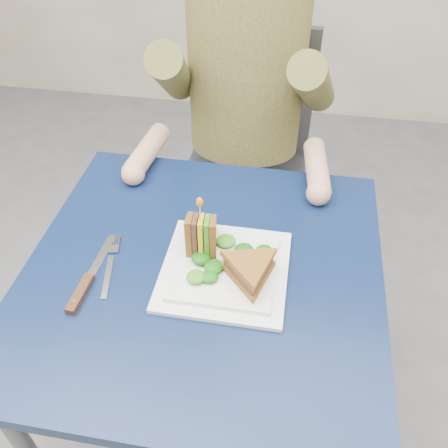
% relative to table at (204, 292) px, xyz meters
% --- Properties ---
extents(ground, '(4.00, 4.00, 0.00)m').
position_rel_table_xyz_m(ground, '(0.00, 0.00, -0.65)').
color(ground, '#58585B').
rests_on(ground, ground).
extents(table, '(0.75, 0.75, 0.73)m').
position_rel_table_xyz_m(table, '(0.00, 0.00, 0.00)').
color(table, black).
rests_on(table, ground).
extents(chair, '(0.42, 0.40, 0.93)m').
position_rel_table_xyz_m(chair, '(0.00, 0.75, -0.11)').
color(chair, '#47474C').
rests_on(chair, ground).
extents(diner, '(0.54, 0.59, 0.74)m').
position_rel_table_xyz_m(diner, '(-0.00, 0.63, 0.26)').
color(diner, brown).
rests_on(diner, chair).
extents(plate, '(0.26, 0.26, 0.02)m').
position_rel_table_xyz_m(plate, '(0.05, -0.00, 0.09)').
color(plate, white).
rests_on(plate, table).
extents(sandwich_flat, '(0.19, 0.19, 0.05)m').
position_rel_table_xyz_m(sandwich_flat, '(0.10, -0.03, 0.12)').
color(sandwich_flat, brown).
rests_on(sandwich_flat, plate).
extents(sandwich_upright, '(0.09, 0.14, 0.14)m').
position_rel_table_xyz_m(sandwich_upright, '(-0.01, 0.04, 0.13)').
color(sandwich_upright, brown).
rests_on(sandwich_upright, plate).
extents(fork, '(0.05, 0.18, 0.01)m').
position_rel_table_xyz_m(fork, '(-0.19, -0.03, 0.08)').
color(fork, silver).
rests_on(fork, table).
extents(knife, '(0.03, 0.22, 0.02)m').
position_rel_table_xyz_m(knife, '(-0.22, -0.09, 0.09)').
color(knife, silver).
rests_on(knife, table).
extents(toothpick, '(0.01, 0.01, 0.06)m').
position_rel_table_xyz_m(toothpick, '(-0.01, 0.04, 0.20)').
color(toothpick, tan).
rests_on(toothpick, sandwich_upright).
extents(toothpick_frill, '(0.01, 0.01, 0.02)m').
position_rel_table_xyz_m(toothpick_frill, '(-0.01, 0.04, 0.23)').
color(toothpick_frill, orange).
rests_on(toothpick_frill, sandwich_upright).
extents(lettuce_spill, '(0.15, 0.13, 0.02)m').
position_rel_table_xyz_m(lettuce_spill, '(0.05, 0.01, 0.11)').
color(lettuce_spill, '#337A14').
rests_on(lettuce_spill, plate).
extents(onion_ring, '(0.04, 0.04, 0.02)m').
position_rel_table_xyz_m(onion_ring, '(0.06, 0.00, 0.11)').
color(onion_ring, '#9E4C7A').
rests_on(onion_ring, plate).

